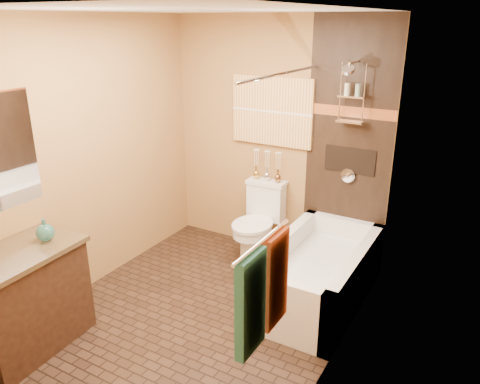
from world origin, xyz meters
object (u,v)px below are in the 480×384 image
Objects in this scene: toilet at (258,222)px; vanity at (23,300)px; bathtub at (317,278)px; sunset_painting at (272,111)px.

vanity is (-0.87, -2.20, -0.00)m from toilet.
bathtub is 0.98m from toilet.
sunset_painting is 0.93× the size of vanity.
sunset_painting is at bearing 87.75° from toilet.
sunset_painting is 2.86m from vanity.
bathtub is 1.82× the size of toilet.
bathtub is at bearing -40.45° from sunset_painting.
bathtub is (0.85, -0.73, -1.33)m from sunset_painting.
vanity reaches higher than toilet.
sunset_painting is 1.17m from toilet.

